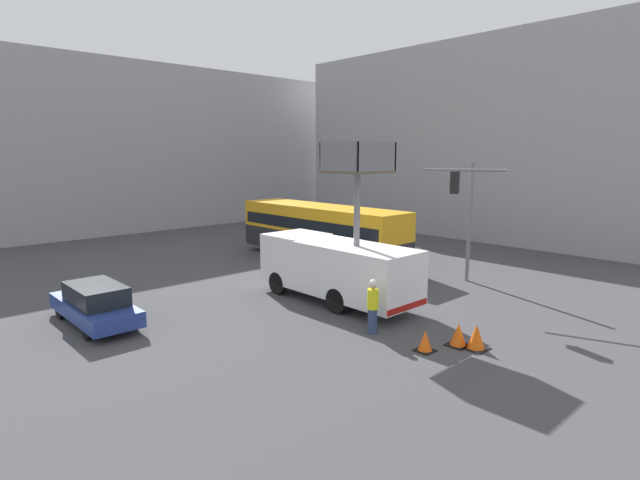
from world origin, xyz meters
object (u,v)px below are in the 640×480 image
traffic_cone_near_truck (476,337)px  traffic_cone_far_side (458,335)px  city_bus (321,229)px  traffic_light_pole (465,203)px  traffic_cone_mid_road (425,342)px  parked_car_curbside (95,304)px  road_worker_directing (371,263)px  utility_truck (337,264)px  road_worker_near_truck (373,306)px

traffic_cone_near_truck → traffic_cone_far_side: (-0.18, 0.53, -0.03)m
city_bus → traffic_cone_near_truck: 14.17m
traffic_light_pole → traffic_cone_mid_road: traffic_light_pole is taller
traffic_cone_mid_road → parked_car_curbside: (-6.55, 9.49, 0.45)m
road_worker_directing → traffic_cone_far_side: bearing=19.3°
road_worker_directing → traffic_cone_near_truck: road_worker_directing is taller
city_bus → road_worker_directing: bearing=154.4°
utility_truck → traffic_cone_near_truck: utility_truck is taller
traffic_light_pole → road_worker_near_truck: size_ratio=2.98×
traffic_cone_mid_road → traffic_cone_far_side: size_ratio=0.88×
traffic_cone_mid_road → road_worker_near_truck: bearing=90.5°
traffic_cone_near_truck → parked_car_curbside: bearing=126.9°
traffic_cone_near_truck → parked_car_curbside: size_ratio=0.17×
city_bus → traffic_light_pole: bearing=176.3°
city_bus → traffic_cone_mid_road: city_bus is taller
city_bus → road_worker_directing: 5.53m
city_bus → traffic_cone_mid_road: 13.87m
traffic_cone_far_side → road_worker_directing: bearing=60.9°
city_bus → traffic_cone_mid_road: size_ratio=17.14×
city_bus → traffic_cone_far_side: bearing=147.3°
traffic_light_pole → parked_car_curbside: traffic_light_pole is taller
city_bus → traffic_cone_far_side: city_bus is taller
traffic_light_pole → city_bus: bearing=94.4°
parked_car_curbside → road_worker_near_truck: bearing=-48.4°
road_worker_near_truck → traffic_cone_mid_road: (0.02, -2.14, -0.64)m
utility_truck → road_worker_directing: (3.48, 1.20, -0.66)m
utility_truck → traffic_cone_far_side: size_ratio=9.74×
utility_truck → parked_car_curbside: size_ratio=1.53×
city_bus → traffic_cone_mid_road: (-6.81, -11.99, -1.53)m
traffic_cone_far_side → traffic_cone_mid_road: bearing=158.0°
road_worker_directing → traffic_light_pole: bearing=82.0°
road_worker_near_truck → traffic_cone_far_side: road_worker_near_truck is taller
traffic_cone_near_truck → parked_car_curbside: (-7.87, 10.47, 0.37)m
traffic_light_pole → utility_truck: bearing=158.6°
city_bus → traffic_cone_near_truck: (-5.50, -12.98, -1.46)m
utility_truck → road_worker_near_truck: (-1.72, -3.45, -0.63)m
city_bus → road_worker_directing: city_bus is taller
road_worker_directing → traffic_cone_far_side: 8.32m
road_worker_near_truck → traffic_cone_mid_road: 2.23m
road_worker_near_truck → traffic_light_pole: bearing=-83.8°
traffic_cone_mid_road → city_bus: bearing=60.4°
parked_car_curbside → utility_truck: bearing=-25.3°
road_worker_directing → parked_car_curbside: size_ratio=0.39×
traffic_light_pole → traffic_cone_mid_road: 8.92m
traffic_light_pole → parked_car_curbside: 15.64m
road_worker_near_truck → traffic_cone_mid_road: road_worker_near_truck is taller
city_bus → road_worker_near_truck: 12.02m
traffic_cone_far_side → parked_car_curbside: (-7.69, 9.95, 0.40)m
road_worker_near_truck → parked_car_curbside: 9.84m
traffic_light_pole → traffic_cone_near_truck: bearing=-145.0°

